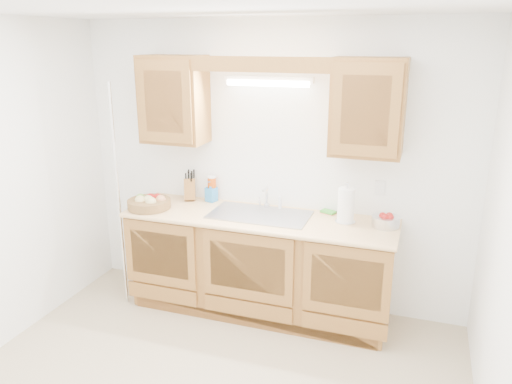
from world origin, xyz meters
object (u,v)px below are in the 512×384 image
at_px(paper_towel, 346,206).
at_px(apple_bowl, 386,221).
at_px(knife_block, 190,189).
at_px(fruit_basket, 149,202).

height_order(paper_towel, apple_bowl, paper_towel).
bearing_deg(knife_block, apple_bowl, -27.89).
distance_m(knife_block, paper_towel, 1.47).
bearing_deg(fruit_basket, knife_block, 56.11).
bearing_deg(apple_bowl, fruit_basket, -174.14).
xyz_separation_m(knife_block, apple_bowl, (1.78, -0.14, -0.05)).
height_order(knife_block, apple_bowl, knife_block).
bearing_deg(paper_towel, knife_block, 174.44).
relative_size(fruit_basket, apple_bowl, 1.87).
relative_size(fruit_basket, knife_block, 1.68).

